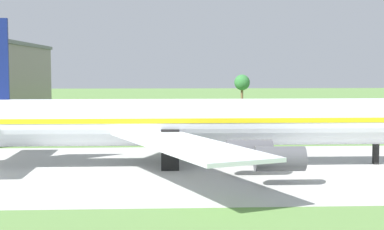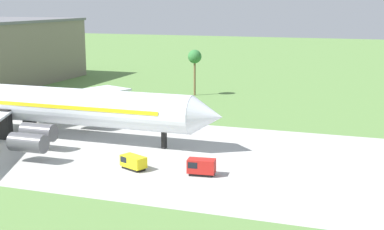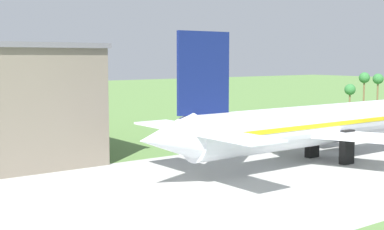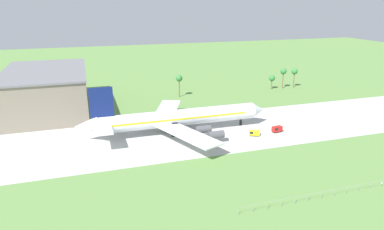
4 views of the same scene
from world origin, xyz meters
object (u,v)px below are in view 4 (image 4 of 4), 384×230
Objects in this scene: baggage_tug at (277,129)px; no_stopping_sign at (382,184)px; terminal_building at (47,90)px; catering_van at (254,133)px; jet_airliner at (177,118)px.

no_stopping_sign is (5.24, -46.66, -0.24)m from baggage_tug.
no_stopping_sign is 0.03× the size of terminal_building.
terminal_building reaches higher than no_stopping_sign.
catering_van is 0.07× the size of terminal_building.
no_stopping_sign is at bearing -53.43° from jet_airliner.
no_stopping_sign is at bearing -71.25° from catering_van.
jet_airliner is at bearing 163.11° from baggage_tug.
baggage_tug is 107.26m from terminal_building.
baggage_tug is at bearing -16.89° from jet_airliner.
jet_airliner reaches higher than terminal_building.
terminal_building reaches higher than catering_van.
catering_van is (27.52, -12.10, -4.97)m from jet_airliner.
baggage_tug is 0.07× the size of terminal_building.
jet_airliner is 70.14m from terminal_building.
terminal_building is (-78.19, 60.46, 8.50)m from catering_van.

